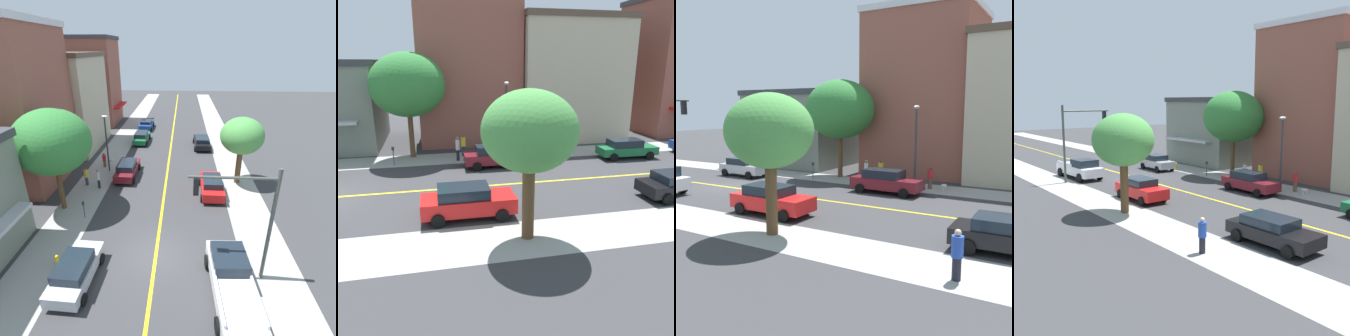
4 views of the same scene
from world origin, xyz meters
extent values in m
plane|color=#38383A|center=(0.00, 0.00, 0.00)|extent=(140.00, 140.00, 0.00)
cube|color=#9E9E99|center=(-6.88, 0.00, 0.00)|extent=(3.25, 126.00, 0.01)
cube|color=yellow|center=(0.00, 0.00, 0.00)|extent=(0.20, 126.00, 0.00)
cube|color=gray|center=(-14.12, -2.57, 3.48)|extent=(10.61, 9.29, 6.96)
cube|color=#38383D|center=(-14.12, -2.57, 7.21)|extent=(10.91, 9.59, 0.50)
cube|color=#B7BABF|center=(-8.36, -2.57, 2.84)|extent=(0.92, 7.06, 0.24)
cube|color=#935142|center=(-14.12, 10.02, 6.78)|extent=(8.31, 8.95, 13.55)
cube|color=silver|center=(-14.12, 10.02, 13.80)|extent=(8.61, 9.25, 0.50)
cylinder|color=brown|center=(6.82, 10.18, 1.60)|extent=(0.52, 0.52, 3.21)
ellipsoid|color=#4C9947|center=(6.82, 10.18, 4.67)|extent=(3.90, 3.90, 3.31)
cylinder|color=brown|center=(-7.95, 4.88, 1.75)|extent=(0.40, 0.40, 3.51)
ellipsoid|color=#337F38|center=(-7.95, 4.88, 5.62)|extent=(5.65, 5.65, 4.80)
cylinder|color=yellow|center=(-5.75, -1.21, 0.28)|extent=(0.24, 0.24, 0.55)
sphere|color=yellow|center=(-5.75, -1.21, 0.62)|extent=(0.22, 0.22, 0.22)
cylinder|color=yellow|center=(-5.92, -1.21, 0.30)|extent=(0.10, 0.10, 0.10)
cylinder|color=yellow|center=(-5.58, -1.21, 0.30)|extent=(0.10, 0.10, 0.10)
cylinder|color=#4C4C51|center=(-5.80, 3.61, 0.57)|extent=(0.07, 0.07, 1.14)
cube|color=#2D2D33|center=(-5.80, 3.61, 1.27)|extent=(0.12, 0.18, 0.26)
cube|color=black|center=(2.21, -1.41, 5.70)|extent=(0.26, 0.32, 0.90)
sphere|color=red|center=(2.21, -1.41, 6.00)|extent=(0.20, 0.20, 0.20)
sphere|color=yellow|center=(2.21, -1.41, 5.70)|extent=(0.20, 0.20, 0.20)
sphere|color=green|center=(2.21, -1.41, 5.40)|extent=(0.20, 0.20, 0.20)
cylinder|color=#38383D|center=(-6.13, 12.12, 2.81)|extent=(0.16, 0.16, 5.62)
ellipsoid|color=silver|center=(-6.13, 12.12, 5.77)|extent=(0.70, 0.36, 0.24)
cube|color=red|center=(4.16, 7.94, 0.69)|extent=(1.86, 4.55, 0.75)
cube|color=#19232D|center=(4.16, 7.71, 1.33)|extent=(1.63, 2.46, 0.52)
cylinder|color=black|center=(3.27, 9.44, 0.32)|extent=(0.23, 0.64, 0.64)
cylinder|color=black|center=(5.09, 9.43, 0.32)|extent=(0.23, 0.64, 0.64)
cylinder|color=black|center=(3.24, 6.45, 0.32)|extent=(0.23, 0.64, 0.64)
cylinder|color=black|center=(5.06, 6.43, 0.32)|extent=(0.23, 0.64, 0.64)
cube|color=#19232D|center=(4.03, 19.74, 1.19)|extent=(1.73, 2.62, 0.48)
cylinder|color=black|center=(3.12, 18.38, 0.32)|extent=(0.24, 0.65, 0.64)
cylinder|color=black|center=(5.01, 18.42, 0.32)|extent=(0.24, 0.65, 0.64)
cube|color=maroon|center=(-3.93, 10.96, 0.68)|extent=(1.84, 4.81, 0.72)
cube|color=#19232D|center=(-3.94, 10.72, 1.32)|extent=(1.59, 2.61, 0.56)
cylinder|color=black|center=(-4.79, 12.55, 0.32)|extent=(0.23, 0.64, 0.64)
cylinder|color=black|center=(-3.03, 12.53, 0.32)|extent=(0.23, 0.64, 0.64)
cylinder|color=black|center=(-4.84, 9.40, 0.32)|extent=(0.23, 0.64, 0.64)
cylinder|color=black|center=(-3.08, 9.37, 0.32)|extent=(0.23, 0.64, 0.64)
cube|color=#B7BABF|center=(-4.13, -2.29, 0.67)|extent=(1.94, 4.34, 0.70)
cube|color=#19232D|center=(-4.14, -2.50, 1.28)|extent=(1.65, 2.37, 0.53)
cylinder|color=black|center=(-4.96, -0.84, 0.32)|extent=(0.25, 0.65, 0.64)
cylinder|color=black|center=(-3.19, -0.91, 0.32)|extent=(0.25, 0.65, 0.64)
cylinder|color=black|center=(-5.07, -3.66, 0.32)|extent=(0.25, 0.65, 0.64)
cylinder|color=black|center=(-3.30, -3.73, 0.32)|extent=(0.25, 0.65, 0.64)
cylinder|color=black|center=(3.13, -0.87, 0.40)|extent=(0.32, 0.81, 0.80)
cylinder|color=black|center=(-6.08, 8.30, 0.42)|extent=(0.23, 0.23, 0.85)
cylinder|color=silver|center=(-6.08, 8.30, 1.24)|extent=(0.31, 0.31, 0.78)
sphere|color=#936B4C|center=(-6.08, 8.30, 1.75)|extent=(0.24, 0.24, 0.24)
cylinder|color=#33384C|center=(-7.41, 8.87, 0.40)|extent=(0.28, 0.28, 0.80)
cylinder|color=yellow|center=(-7.41, 8.87, 1.16)|extent=(0.37, 0.37, 0.73)
sphere|color=brown|center=(-7.41, 8.87, 1.64)|extent=(0.23, 0.23, 0.23)
cylinder|color=brown|center=(-6.86, 13.00, 0.37)|extent=(0.29, 0.29, 0.73)
cylinder|color=red|center=(-6.86, 13.00, 1.07)|extent=(0.39, 0.39, 0.67)
sphere|color=brown|center=(-6.86, 13.00, 1.51)|extent=(0.21, 0.21, 0.21)
cylinder|color=black|center=(7.50, 18.65, 0.40)|extent=(0.30, 0.30, 0.79)
cylinder|color=#284CB2|center=(7.50, 18.65, 1.15)|extent=(0.40, 0.40, 0.72)
sphere|color=beige|center=(7.50, 18.65, 1.63)|extent=(0.22, 0.22, 0.22)
ellipsoid|color=silver|center=(-6.64, 14.10, 0.35)|extent=(0.59, 0.30, 0.25)
sphere|color=silver|center=(-6.33, 14.08, 0.43)|extent=(0.20, 0.20, 0.20)
cylinder|color=silver|center=(-6.44, 14.09, 0.11)|extent=(0.09, 0.09, 0.23)
cylinder|color=silver|center=(-6.84, 14.12, 0.11)|extent=(0.09, 0.09, 0.23)
camera|label=1|loc=(1.48, -12.72, 11.80)|focal=28.13mm
camera|label=2|loc=(19.80, 6.35, 7.29)|focal=37.07mm
camera|label=3|loc=(20.01, 21.72, 5.57)|focal=42.15mm
camera|label=4|loc=(19.45, 32.65, 7.07)|focal=43.89mm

